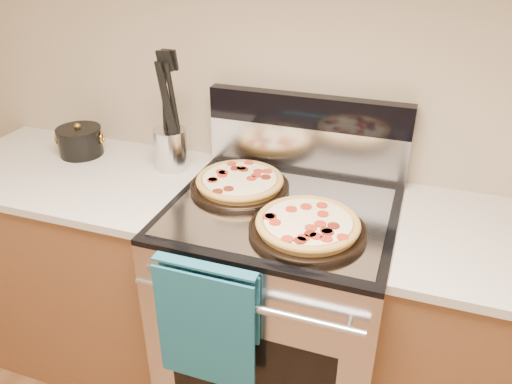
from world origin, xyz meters
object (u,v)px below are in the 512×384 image
(range_body, at_px, (279,313))
(utensil_crock, at_px, (171,149))
(saucepan, at_px, (80,142))
(pepperoni_pizza_back, at_px, (240,183))
(pepperoni_pizza_front, at_px, (308,226))

(range_body, height_order, utensil_crock, utensil_crock)
(saucepan, bearing_deg, utensil_crock, 1.27)
(range_body, relative_size, pepperoni_pizza_back, 2.57)
(range_body, bearing_deg, saucepan, 169.86)
(pepperoni_pizza_back, relative_size, utensil_crock, 2.17)
(utensil_crock, bearing_deg, pepperoni_pizza_front, -25.94)
(pepperoni_pizza_front, xyz_separation_m, utensil_crock, (-0.63, 0.31, 0.04))
(range_body, distance_m, utensil_crock, 0.76)
(pepperoni_pizza_back, distance_m, saucepan, 0.75)
(utensil_crock, bearing_deg, saucepan, -178.73)
(pepperoni_pizza_front, bearing_deg, saucepan, 164.22)
(range_body, height_order, pepperoni_pizza_front, pepperoni_pizza_front)
(utensil_crock, bearing_deg, pepperoni_pizza_back, -17.79)
(range_body, xyz_separation_m, pepperoni_pizza_front, (0.12, -0.13, 0.50))
(saucepan, bearing_deg, pepperoni_pizza_back, -7.31)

